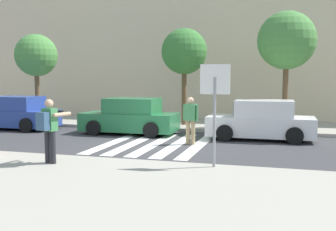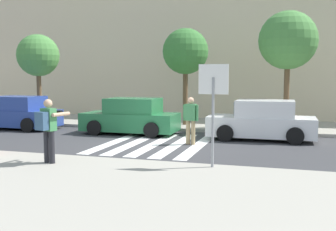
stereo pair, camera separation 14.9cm
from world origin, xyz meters
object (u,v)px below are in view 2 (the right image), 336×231
object	(u,v)px
photographer_with_backpack	(48,125)
parked_car_green	(131,117)
street_tree_west	(38,56)
street_tree_center	(185,52)
street_tree_east	(288,41)
pedestrian_crossing	(191,118)
parked_car_white	(262,121)
stop_sign	(213,92)
parked_car_blue	(17,114)

from	to	relation	value
photographer_with_backpack	parked_car_green	distance (m)	6.66
street_tree_west	street_tree_center	xyz separation A→B (m)	(7.69, 0.74, 0.11)
street_tree_east	pedestrian_crossing	bearing A→B (deg)	-127.48
parked_car_white	street_tree_west	size ratio (longest dim) A/B	0.91
pedestrian_crossing	street_tree_center	size ratio (longest dim) A/B	0.37
stop_sign	street_tree_center	bearing A→B (deg)	108.63
photographer_with_backpack	street_tree_east	bearing A→B (deg)	56.07
stop_sign	street_tree_east	xyz separation A→B (m)	(1.79, 8.24, 1.96)
stop_sign	photographer_with_backpack	distance (m)	4.47
parked_car_green	parked_car_white	xyz separation A→B (m)	(5.51, -0.00, 0.00)
street_tree_center	street_tree_east	world-z (taller)	street_tree_east
parked_car_white	street_tree_west	world-z (taller)	street_tree_west
street_tree_center	parked_car_white	bearing A→B (deg)	-36.40
photographer_with_backpack	pedestrian_crossing	distance (m)	5.51
pedestrian_crossing	parked_car_blue	distance (m)	9.12
stop_sign	pedestrian_crossing	size ratio (longest dim) A/B	1.53
parked_car_blue	parked_car_white	xyz separation A→B (m)	(11.34, 0.00, 0.00)
stop_sign	pedestrian_crossing	bearing A→B (deg)	111.12
stop_sign	parked_car_green	size ratio (longest dim) A/B	0.64
stop_sign	parked_car_green	distance (m)	7.53
photographer_with_backpack	parked_car_blue	xyz separation A→B (m)	(-6.13, 6.64, -0.44)
photographer_with_backpack	street_tree_center	distance (m)	9.86
parked_car_white	street_tree_west	bearing A→B (deg)	169.81
street_tree_west	street_tree_east	xyz separation A→B (m)	(12.39, 0.36, 0.49)
parked_car_blue	parked_car_green	size ratio (longest dim) A/B	1.00
parked_car_green	parked_car_white	bearing A→B (deg)	-0.00
stop_sign	street_tree_center	world-z (taller)	street_tree_center
parked_car_green	street_tree_west	distance (m)	6.94
parked_car_white	pedestrian_crossing	bearing A→B (deg)	-142.06
street_tree_center	street_tree_east	xyz separation A→B (m)	(4.70, -0.38, 0.38)
parked_car_blue	street_tree_east	xyz separation A→B (m)	(12.23, 2.43, 3.30)
parked_car_white	photographer_with_backpack	bearing A→B (deg)	-128.13
street_tree_west	parked_car_white	bearing A→B (deg)	-10.19
photographer_with_backpack	parked_car_blue	world-z (taller)	photographer_with_backpack
pedestrian_crossing	street_tree_west	distance (m)	10.23
photographer_with_backpack	parked_car_white	world-z (taller)	photographer_with_backpack
parked_car_green	street_tree_center	world-z (taller)	street_tree_center
photographer_with_backpack	street_tree_east	world-z (taller)	street_tree_east
pedestrian_crossing	parked_car_blue	xyz separation A→B (m)	(-8.92, 1.89, -0.25)
street_tree_west	parked_car_green	bearing A→B (deg)	-19.04
parked_car_blue	street_tree_center	bearing A→B (deg)	20.45
photographer_with_backpack	street_tree_east	size ratio (longest dim) A/B	0.33
photographer_with_backpack	street_tree_center	xyz separation A→B (m)	(1.40, 9.44, 2.48)
stop_sign	photographer_with_backpack	bearing A→B (deg)	-169.13
pedestrian_crossing	parked_car_blue	bearing A→B (deg)	168.06
stop_sign	street_tree_west	xyz separation A→B (m)	(-10.60, 7.88, 1.48)
parked_car_blue	parked_car_green	distance (m)	5.83
parked_car_white	street_tree_center	size ratio (longest dim) A/B	0.88
stop_sign	street_tree_west	world-z (taller)	street_tree_west
stop_sign	street_tree_west	bearing A→B (deg)	143.38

